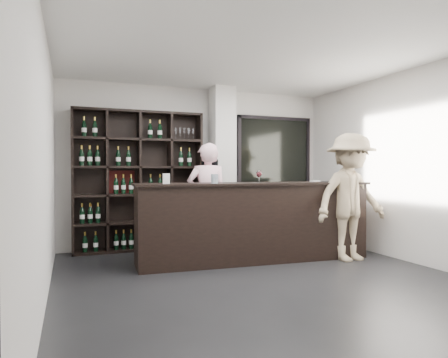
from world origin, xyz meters
name	(u,v)px	position (x,y,z in m)	size (l,w,h in m)	color
floor	(267,282)	(0.00, 0.00, -0.01)	(5.00, 5.50, 0.01)	black
wine_shelf	(139,181)	(-1.15, 2.57, 1.20)	(2.20, 0.35, 2.40)	black
structural_column	(222,167)	(0.35, 2.47, 1.45)	(0.40, 0.40, 2.90)	silver
glass_panel	(274,169)	(1.55, 2.69, 1.40)	(1.60, 0.08, 2.10)	black
tasting_counter	(254,222)	(0.35, 1.10, 0.60)	(3.61, 0.74, 1.19)	black
taster_pink	(207,199)	(-0.15, 1.85, 0.91)	(0.67, 0.44, 1.83)	#FFC5CF
taster_black	(207,204)	(-0.08, 2.05, 0.81)	(0.78, 0.61, 1.61)	black
customer	(351,197)	(1.75, 0.60, 0.97)	(1.26, 0.72, 1.94)	#9C886A
wine_glass	(259,176)	(0.42, 1.08, 1.30)	(0.09, 0.09, 0.21)	white
spit_cup	(215,179)	(-0.35, 0.93, 1.26)	(0.10, 0.10, 0.13)	silver
napkin_stack	(315,181)	(1.50, 1.20, 1.20)	(0.13, 0.13, 0.02)	white
card_stand	(166,179)	(-1.02, 1.04, 1.26)	(0.10, 0.05, 0.14)	white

